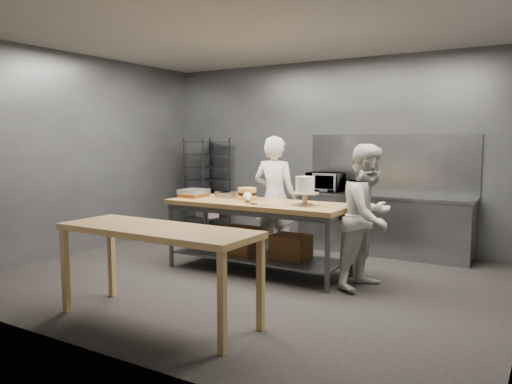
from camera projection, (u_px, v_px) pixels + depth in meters
ground at (249, 278)px, 6.22m from camera, size 6.00×6.00×0.00m
back_wall at (330, 153)px, 8.19m from camera, size 6.00×0.04×3.00m
work_table at (259, 228)px, 6.47m from camera, size 2.40×0.90×0.92m
near_counter at (157, 236)px, 4.67m from camera, size 2.00×0.70×0.90m
back_counter at (382, 224)px, 7.50m from camera, size 2.60×0.60×0.90m
splashback_panel at (390, 164)px, 7.67m from camera, size 2.60×0.02×0.90m
speed_rack at (207, 187)px, 9.06m from camera, size 0.74×0.78×1.75m
chef_behind at (275, 198)px, 7.17m from camera, size 0.67×0.46×1.77m
chef_right at (368, 217)px, 5.74m from camera, size 0.80×0.94×1.67m
microwave at (325, 182)px, 7.93m from camera, size 0.54×0.37×0.30m
frosted_cake_stand at (305, 188)px, 6.04m from camera, size 0.34×0.34×0.35m
layer_cake at (247, 194)px, 6.64m from camera, size 0.25×0.25×0.16m
cake_pans at (226, 195)px, 6.92m from camera, size 0.34×0.28×0.07m
piping_bag at (248, 198)px, 6.30m from camera, size 0.31×0.38×0.12m
offset_spatula at (260, 205)px, 6.10m from camera, size 0.36×0.02×0.02m
pastry_clamshells at (194, 193)px, 6.96m from camera, size 0.31×0.37×0.11m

